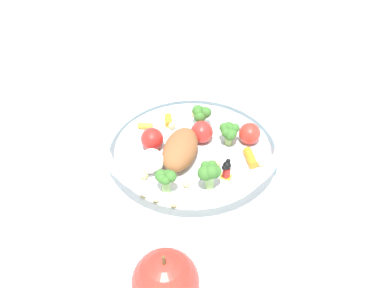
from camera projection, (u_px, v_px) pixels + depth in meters
name	position (u px, v px, depth m)	size (l,w,h in m)	color
ground_plane	(178.00, 158.00, 0.66)	(2.40, 2.40, 0.00)	silver
food_container	(190.00, 145.00, 0.63)	(0.26, 0.26, 0.06)	white
loose_apple	(166.00, 282.00, 0.47)	(0.07, 0.07, 0.09)	red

